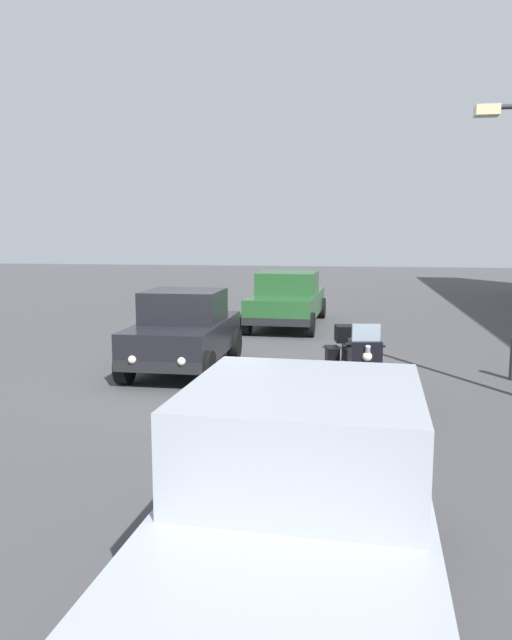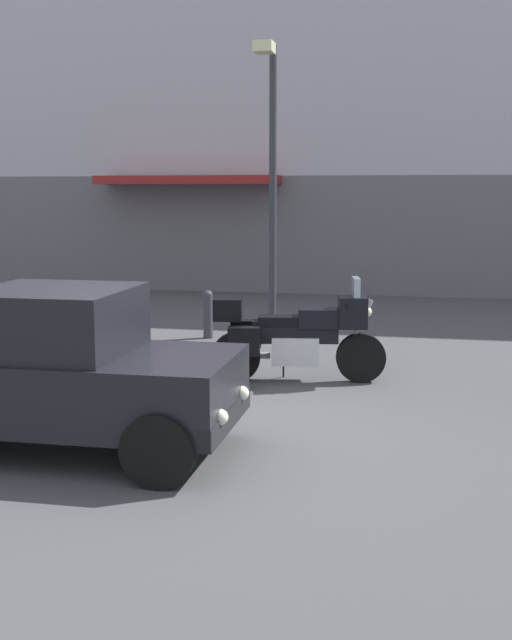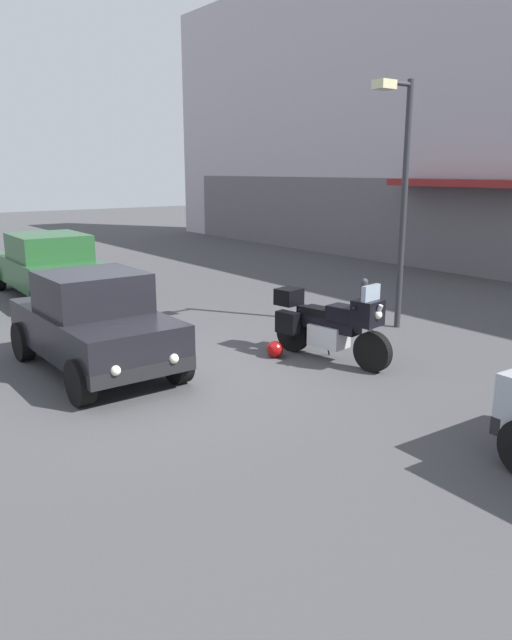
{
  "view_description": "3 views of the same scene",
  "coord_description": "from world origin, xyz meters",
  "px_view_note": "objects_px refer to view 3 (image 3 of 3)",
  "views": [
    {
      "loc": [
        10.33,
        2.67,
        2.62
      ],
      "look_at": [
        -0.07,
        0.89,
        1.11
      ],
      "focal_mm": 33.49,
      "sensor_mm": 36.0,
      "label": 1
    },
    {
      "loc": [
        2.72,
        -7.63,
        2.46
      ],
      "look_at": [
        0.85,
        1.19,
        1.03
      ],
      "focal_mm": 46.08,
      "sensor_mm": 36.0,
      "label": 2
    },
    {
      "loc": [
        8.12,
        -4.0,
        3.06
      ],
      "look_at": [
        1.08,
        1.16,
        0.91
      ],
      "focal_mm": 34.23,
      "sensor_mm": 36.0,
      "label": 3
    }
  ],
  "objects_px": {
    "car_sedan_far": "(51,266)",
    "car_compact_side": "(94,323)",
    "bollard_curbside": "(364,295)",
    "motorcycle": "(329,324)",
    "streetlamp_curbside": "(400,181)",
    "helmet": "(275,349)"
  },
  "relations": [
    {
      "from": "motorcycle",
      "to": "streetlamp_curbside",
      "type": "relative_size",
      "value": 0.48
    },
    {
      "from": "car_compact_side",
      "to": "streetlamp_curbside",
      "type": "bearing_deg",
      "value": 80.07
    },
    {
      "from": "motorcycle",
      "to": "bollard_curbside",
      "type": "height_order",
      "value": "motorcycle"
    },
    {
      "from": "car_sedan_far",
      "to": "car_compact_side",
      "type": "xyz_separation_m",
      "value": [
        6.04,
        -1.31,
        -0.01
      ]
    },
    {
      "from": "motorcycle",
      "to": "helmet",
      "type": "xyz_separation_m",
      "value": [
        -0.64,
        -0.62,
        -0.48
      ]
    },
    {
      "from": "car_sedan_far",
      "to": "streetlamp_curbside",
      "type": "distance_m",
      "value": 8.54
    },
    {
      "from": "motorcycle",
      "to": "car_compact_side",
      "type": "relative_size",
      "value": 0.64
    },
    {
      "from": "motorcycle",
      "to": "bollard_curbside",
      "type": "bearing_deg",
      "value": 114.34
    },
    {
      "from": "car_sedan_far",
      "to": "car_compact_side",
      "type": "bearing_deg",
      "value": 169.01
    },
    {
      "from": "car_sedan_far",
      "to": "motorcycle",
      "type": "bearing_deg",
      "value": -164.42
    },
    {
      "from": "car_compact_side",
      "to": "bollard_curbside",
      "type": "height_order",
      "value": "car_compact_side"
    },
    {
      "from": "helmet",
      "to": "streetlamp_curbside",
      "type": "xyz_separation_m",
      "value": [
        -0.16,
        3.09,
        2.71
      ]
    },
    {
      "from": "motorcycle",
      "to": "car_compact_side",
      "type": "xyz_separation_m",
      "value": [
        -1.74,
        -3.3,
        0.15
      ]
    },
    {
      "from": "helmet",
      "to": "car_sedan_far",
      "type": "relative_size",
      "value": 0.06
    },
    {
      "from": "motorcycle",
      "to": "streetlamp_curbside",
      "type": "height_order",
      "value": "streetlamp_curbside"
    },
    {
      "from": "streetlamp_curbside",
      "to": "bollard_curbside",
      "type": "xyz_separation_m",
      "value": [
        -1.14,
        0.37,
        -2.42
      ]
    },
    {
      "from": "car_sedan_far",
      "to": "bollard_curbside",
      "type": "relative_size",
      "value": 5.7
    },
    {
      "from": "streetlamp_curbside",
      "to": "bollard_curbside",
      "type": "height_order",
      "value": "streetlamp_curbside"
    },
    {
      "from": "streetlamp_curbside",
      "to": "car_compact_side",
      "type": "bearing_deg",
      "value": -99.3
    },
    {
      "from": "car_sedan_far",
      "to": "streetlamp_curbside",
      "type": "height_order",
      "value": "streetlamp_curbside"
    },
    {
      "from": "motorcycle",
      "to": "car_compact_side",
      "type": "distance_m",
      "value": 3.73
    },
    {
      "from": "motorcycle",
      "to": "bollard_curbside",
      "type": "xyz_separation_m",
      "value": [
        -1.94,
        2.83,
        -0.19
      ]
    }
  ]
}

